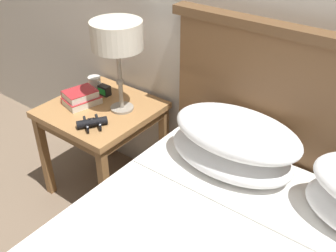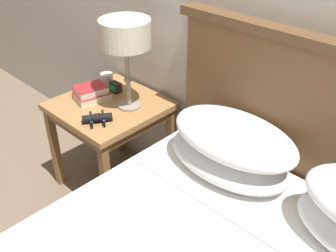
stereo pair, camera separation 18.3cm
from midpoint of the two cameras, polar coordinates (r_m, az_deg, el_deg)
The scene contains 7 objects.
nightstand at distance 2.32m, azimuth -6.16°, elevation 1.52°, with size 0.58×0.58×0.59m.
table_lamp at distance 2.06m, azimuth -3.62°, elevation 12.84°, with size 0.27×0.27×0.50m.
book_on_nightstand at distance 2.33m, azimuth -8.77°, elevation 4.28°, with size 0.19×0.22×0.04m.
book_stacked_on_top at distance 2.31m, azimuth -8.98°, elevation 5.22°, with size 0.18×0.20×0.04m.
binoculars_pair at distance 2.10m, azimuth -7.79°, elevation 1.04°, with size 0.16×0.16×0.05m.
coffee_mug at distance 2.46m, azimuth -6.71°, elevation 6.61°, with size 0.10×0.08×0.08m.
alarm_clock at distance 2.39m, azimuth -5.47°, elevation 5.57°, with size 0.07×0.05×0.06m.
Camera 2 is at (1.05, -0.63, 1.70)m, focal length 42.00 mm.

